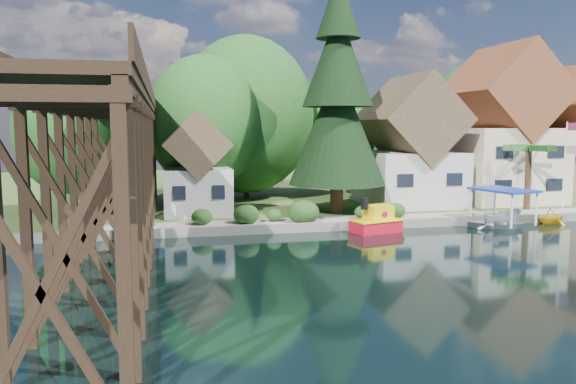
# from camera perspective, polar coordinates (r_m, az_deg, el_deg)

# --- Properties ---
(ground) EXTENTS (140.00, 140.00, 0.00)m
(ground) POSITION_cam_1_polar(r_m,az_deg,el_deg) (32.24, 12.48, -6.27)
(ground) COLOR black
(ground) RESTS_ON ground
(bank) EXTENTS (140.00, 52.00, 0.50)m
(bank) POSITION_cam_1_polar(r_m,az_deg,el_deg) (64.25, -0.35, 0.51)
(bank) COLOR #344E1F
(bank) RESTS_ON ground
(seawall) EXTENTS (60.00, 0.40, 0.62)m
(seawall) POSITION_cam_1_polar(r_m,az_deg,el_deg) (40.96, 12.87, -3.10)
(seawall) COLOR slate
(seawall) RESTS_ON ground
(promenade) EXTENTS (50.00, 2.60, 0.06)m
(promenade) POSITION_cam_1_polar(r_m,az_deg,el_deg) (42.95, 14.55, -2.40)
(promenade) COLOR gray
(promenade) RESTS_ON bank
(trestle_bridge) EXTENTS (4.12, 44.18, 9.30)m
(trestle_bridge) POSITION_cam_1_polar(r_m,az_deg,el_deg) (33.78, -16.91, 3.35)
(trestle_bridge) COLOR black
(trestle_bridge) RESTS_ON ground
(house_left) EXTENTS (7.64, 8.64, 11.02)m
(house_left) POSITION_cam_1_polar(r_m,az_deg,el_deg) (48.95, 12.20, 4.17)
(house_left) COLOR beige
(house_left) RESTS_ON bank
(house_center) EXTENTS (8.65, 9.18, 13.89)m
(house_center) POSITION_cam_1_polar(r_m,az_deg,el_deg) (53.71, 20.82, 5.46)
(house_center) COLOR beige
(house_center) RESTS_ON bank
(shed) EXTENTS (5.09, 5.40, 7.85)m
(shed) POSITION_cam_1_polar(r_m,az_deg,el_deg) (43.15, -9.26, 2.18)
(shed) COLOR beige
(shed) RESTS_ON bank
(bg_trees) EXTENTS (49.90, 13.30, 10.57)m
(bg_trees) POSITION_cam_1_polar(r_m,az_deg,el_deg) (51.75, 3.71, 6.82)
(bg_trees) COLOR #382314
(bg_trees) RESTS_ON bank
(shrubs) EXTENTS (15.76, 2.47, 1.70)m
(shrubs) POSITION_cam_1_polar(r_m,az_deg,el_deg) (39.17, 0.65, -2.00)
(shrubs) COLOR #1E4318
(shrubs) RESTS_ON bank
(conifer) EXTENTS (7.39, 7.39, 18.20)m
(conifer) POSITION_cam_1_polar(r_m,az_deg,el_deg) (43.00, 5.06, 9.47)
(conifer) COLOR #382314
(conifer) RESTS_ON bank
(palm_tree) EXTENTS (4.17, 4.17, 5.50)m
(palm_tree) POSITION_cam_1_polar(r_m,az_deg,el_deg) (48.32, 23.30, 3.95)
(palm_tree) COLOR #382314
(palm_tree) RESTS_ON bank
(flagpole) EXTENTS (1.10, 0.17, 7.03)m
(flagpole) POSITION_cam_1_polar(r_m,az_deg,el_deg) (49.86, 26.48, 3.29)
(flagpole) COLOR white
(flagpole) RESTS_ON bank
(tugboat) EXTENTS (3.75, 2.69, 2.45)m
(tugboat) POSITION_cam_1_polar(r_m,az_deg,el_deg) (38.54, 8.96, -2.98)
(tugboat) COLOR red
(tugboat) RESTS_ON ground
(boat_white_a) EXTENTS (4.74, 4.20, 0.81)m
(boat_white_a) POSITION_cam_1_polar(r_m,az_deg,el_deg) (42.42, 20.33, -2.88)
(boat_white_a) COLOR white
(boat_white_a) RESTS_ON ground
(boat_canopy) EXTENTS (3.87, 4.84, 2.74)m
(boat_canopy) POSITION_cam_1_polar(r_m,az_deg,el_deg) (42.96, 20.97, -1.76)
(boat_canopy) COLOR silver
(boat_canopy) RESTS_ON ground
(boat_yellow) EXTENTS (2.86, 2.58, 1.33)m
(boat_yellow) POSITION_cam_1_polar(r_m,az_deg,el_deg) (45.68, 25.20, -2.12)
(boat_yellow) COLOR gold
(boat_yellow) RESTS_ON ground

